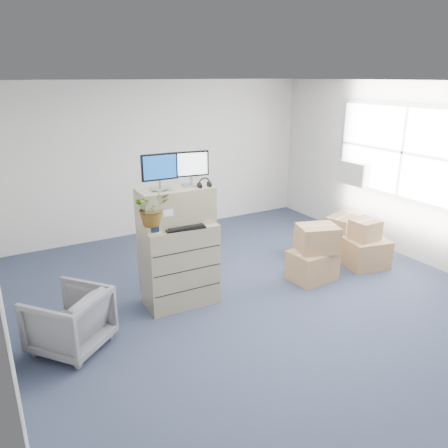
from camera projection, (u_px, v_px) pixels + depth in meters
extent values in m
plane|color=#272E46|center=(266.00, 306.00, 5.73)|extent=(7.00, 7.00, 0.00)
cube|color=beige|center=(161.00, 158.00, 8.16)|extent=(6.00, 0.02, 2.80)
cube|color=beige|center=(431.00, 176.00, 6.69)|extent=(0.02, 7.00, 2.80)
cube|color=gray|center=(404.00, 152.00, 6.98)|extent=(0.06, 2.72, 1.52)
cube|color=white|center=(402.00, 152.00, 6.96)|extent=(0.01, 2.60, 1.40)
cube|color=silver|center=(355.00, 173.00, 7.84)|extent=(0.24, 0.60, 0.40)
cube|color=#978D68|center=(179.00, 264.00, 5.67)|extent=(0.94, 0.59, 1.08)
cube|color=#978D68|center=(176.00, 206.00, 5.47)|extent=(0.94, 0.49, 0.46)
cube|color=#99999E|center=(161.00, 189.00, 5.28)|extent=(0.24, 0.18, 0.02)
cylinder|color=#99999E|center=(160.00, 185.00, 5.26)|extent=(0.04, 0.04, 0.11)
cube|color=black|center=(160.00, 167.00, 5.19)|extent=(0.45, 0.05, 0.32)
cube|color=navy|center=(160.00, 167.00, 5.17)|extent=(0.41, 0.02, 0.28)
cube|color=#99999E|center=(192.00, 185.00, 5.50)|extent=(0.25, 0.20, 0.02)
cylinder|color=#99999E|center=(192.00, 180.00, 5.48)|extent=(0.04, 0.04, 0.10)
cube|color=black|center=(192.00, 164.00, 5.41)|extent=(0.44, 0.10, 0.31)
cube|color=white|center=(192.00, 164.00, 5.39)|extent=(0.39, 0.07, 0.27)
torus|color=black|center=(204.00, 184.00, 5.41)|extent=(0.16, 0.02, 0.16)
cube|color=black|center=(185.00, 227.00, 5.35)|extent=(0.51, 0.26, 0.03)
ellipsoid|color=silver|center=(203.00, 221.00, 5.58)|extent=(0.09, 0.06, 0.03)
cylinder|color=gray|center=(179.00, 214.00, 5.50)|extent=(0.07, 0.07, 0.26)
cube|color=silver|center=(177.00, 223.00, 5.52)|extent=(0.07, 0.06, 0.02)
cube|color=black|center=(177.00, 217.00, 5.50)|extent=(0.07, 0.04, 0.13)
cube|color=black|center=(200.00, 216.00, 5.73)|extent=(0.21, 0.17, 0.06)
cube|color=#46A1EF|center=(200.00, 211.00, 5.69)|extent=(0.30, 0.21, 0.10)
cylinder|color=#99B592|center=(153.00, 231.00, 5.24)|extent=(0.20, 0.20, 0.02)
cylinder|color=black|center=(153.00, 226.00, 5.21)|extent=(0.17, 0.17, 0.13)
imported|color=#195819|center=(152.00, 210.00, 5.15)|extent=(0.45, 0.49, 0.37)
imported|color=slate|center=(69.00, 318.00, 4.74)|extent=(0.99, 0.99, 0.75)
cube|color=#9D7D4B|center=(312.00, 265.00, 6.41)|extent=(0.68, 0.54, 0.45)
cube|color=#9D7D4B|center=(366.00, 253.00, 6.84)|extent=(0.71, 0.62, 0.45)
cube|color=#9D7D4B|center=(313.00, 244.00, 7.33)|extent=(0.70, 0.68, 0.37)
cube|color=#9D7D4B|center=(317.00, 238.00, 6.29)|extent=(0.66, 0.59, 0.38)
cube|color=#9D7D4B|center=(365.00, 230.00, 6.74)|extent=(0.40, 0.36, 0.31)
cube|color=#9D7D4B|center=(343.00, 228.00, 7.93)|extent=(0.76, 0.61, 0.47)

